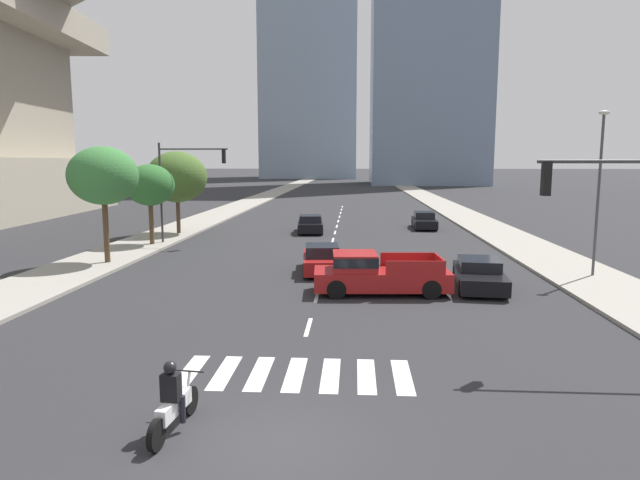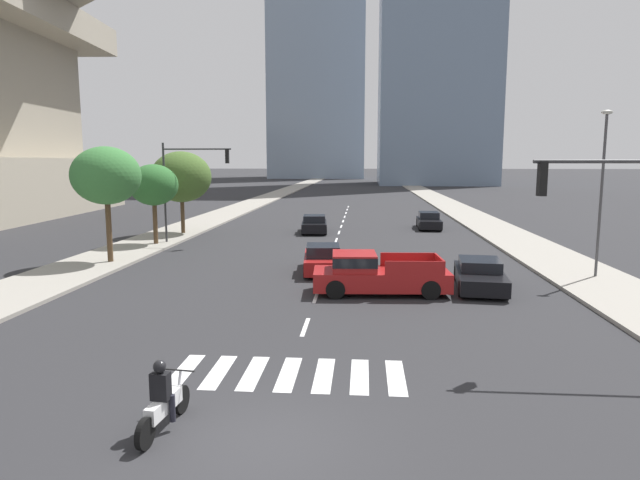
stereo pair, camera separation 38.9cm
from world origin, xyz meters
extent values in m
plane|color=#28282B|center=(0.00, 0.00, 0.00)|extent=(800.00, 800.00, 0.00)
cube|color=gray|center=(12.12, 30.00, 0.07)|extent=(4.00, 260.00, 0.15)
cube|color=gray|center=(-12.12, 30.00, 0.07)|extent=(4.00, 260.00, 0.15)
cube|color=silver|center=(-2.70, 3.46, 0.00)|extent=(0.45, 2.30, 0.01)
cube|color=silver|center=(-1.80, 3.46, 0.00)|extent=(0.45, 2.30, 0.01)
cube|color=silver|center=(-0.90, 3.46, 0.00)|extent=(0.45, 2.30, 0.01)
cube|color=silver|center=(0.00, 3.46, 0.00)|extent=(0.45, 2.30, 0.01)
cube|color=silver|center=(0.90, 3.46, 0.00)|extent=(0.45, 2.30, 0.01)
cube|color=silver|center=(1.80, 3.46, 0.00)|extent=(0.45, 2.30, 0.01)
cube|color=silver|center=(2.70, 3.46, 0.00)|extent=(0.45, 2.30, 0.01)
cube|color=silver|center=(0.00, 7.46, 0.00)|extent=(0.14, 2.00, 0.01)
cube|color=silver|center=(0.00, 11.46, 0.00)|extent=(0.14, 2.00, 0.01)
cube|color=silver|center=(0.00, 15.46, 0.00)|extent=(0.14, 2.00, 0.01)
cube|color=silver|center=(0.00, 19.46, 0.00)|extent=(0.14, 2.00, 0.01)
cube|color=silver|center=(0.00, 23.46, 0.00)|extent=(0.14, 2.00, 0.01)
cube|color=silver|center=(0.00, 27.46, 0.00)|extent=(0.14, 2.00, 0.01)
cube|color=silver|center=(0.00, 31.46, 0.00)|extent=(0.14, 2.00, 0.01)
cube|color=silver|center=(0.00, 35.46, 0.00)|extent=(0.14, 2.00, 0.01)
cube|color=silver|center=(0.00, 39.46, 0.00)|extent=(0.14, 2.00, 0.01)
cube|color=silver|center=(0.00, 43.46, 0.00)|extent=(0.14, 2.00, 0.01)
cube|color=silver|center=(0.00, 47.46, 0.00)|extent=(0.14, 2.00, 0.01)
cube|color=silver|center=(0.00, 51.46, 0.00)|extent=(0.14, 2.00, 0.01)
cube|color=silver|center=(0.00, 55.46, 0.00)|extent=(0.14, 2.00, 0.01)
cylinder|color=black|center=(-1.99, 1.14, 0.30)|extent=(0.19, 0.61, 0.60)
cylinder|color=black|center=(-2.16, -0.38, 0.30)|extent=(0.19, 0.61, 0.60)
cube|color=silver|center=(-2.08, 0.38, 0.52)|extent=(0.36, 1.24, 0.32)
cylinder|color=#B2B2B7|center=(-2.00, 1.04, 0.60)|extent=(0.10, 0.32, 0.67)
cylinder|color=black|center=(-1.99, 1.09, 0.97)|extent=(0.70, 0.12, 0.04)
cube|color=black|center=(-2.09, 0.28, 0.96)|extent=(0.39, 0.28, 0.55)
sphere|color=black|center=(-2.09, 0.28, 1.36)|extent=(0.26, 0.26, 0.26)
cylinder|color=black|center=(-2.25, 0.40, 0.47)|extent=(0.13, 0.13, 0.55)
cylinder|color=black|center=(-1.90, 0.36, 0.47)|extent=(0.13, 0.13, 0.55)
cube|color=maroon|center=(2.58, 12.26, 0.59)|extent=(5.56, 2.40, 0.75)
cube|color=maroon|center=(1.49, 12.20, 1.32)|extent=(1.85, 2.02, 0.70)
cube|color=black|center=(1.49, 12.20, 1.40)|extent=(1.87, 2.06, 0.39)
cube|color=maroon|center=(3.83, 11.33, 1.25)|extent=(2.29, 0.21, 0.55)
cube|color=maroon|center=(3.72, 13.33, 1.25)|extent=(2.29, 0.21, 0.55)
cube|color=maroon|center=(4.92, 12.40, 1.25)|extent=(0.20, 2.01, 0.55)
cylinder|color=black|center=(0.78, 11.21, 0.38)|extent=(0.77, 0.30, 0.76)
cylinder|color=black|center=(0.68, 13.09, 0.38)|extent=(0.77, 0.30, 0.76)
cylinder|color=black|center=(4.48, 11.43, 0.38)|extent=(0.77, 0.30, 0.76)
cylinder|color=black|center=(4.37, 13.31, 0.38)|extent=(0.77, 0.30, 0.76)
cube|color=maroon|center=(-0.10, 16.48, 0.49)|extent=(2.12, 4.37, 0.67)
cube|color=black|center=(-0.08, 16.26, 1.09)|extent=(1.72, 2.03, 0.53)
cylinder|color=black|center=(-1.02, 17.84, 0.32)|extent=(0.27, 0.66, 0.64)
cylinder|color=black|center=(0.58, 17.98, 0.32)|extent=(0.27, 0.66, 0.64)
cylinder|color=black|center=(-0.78, 14.97, 0.32)|extent=(0.27, 0.66, 0.64)
cylinder|color=black|center=(0.82, 15.11, 0.32)|extent=(0.27, 0.66, 0.64)
cube|color=black|center=(-1.87, 31.33, 0.49)|extent=(2.16, 4.45, 0.66)
cube|color=black|center=(-1.85, 31.12, 1.08)|extent=(1.75, 2.07, 0.51)
cylinder|color=black|center=(-2.80, 32.73, 0.32)|extent=(0.27, 0.66, 0.64)
cylinder|color=black|center=(-1.17, 32.86, 0.32)|extent=(0.27, 0.66, 0.64)
cylinder|color=black|center=(-2.56, 29.80, 0.32)|extent=(0.27, 0.66, 0.64)
cylinder|color=black|center=(-0.93, 29.94, 0.32)|extent=(0.27, 0.66, 0.64)
cube|color=black|center=(6.76, 13.44, 0.47)|extent=(2.35, 4.79, 0.62)
cube|color=black|center=(6.78, 13.67, 1.01)|extent=(1.86, 2.24, 0.45)
cylinder|color=black|center=(7.44, 11.78, 0.32)|extent=(0.29, 0.66, 0.64)
cylinder|color=black|center=(5.75, 11.96, 0.32)|extent=(0.29, 0.66, 0.64)
cylinder|color=black|center=(7.77, 14.91, 0.32)|extent=(0.29, 0.66, 0.64)
cylinder|color=black|center=(6.08, 15.09, 0.32)|extent=(0.29, 0.66, 0.64)
cube|color=black|center=(7.05, 34.49, 0.47)|extent=(1.85, 4.55, 0.63)
cube|color=black|center=(7.06, 34.72, 1.06)|extent=(1.57, 2.07, 0.53)
cylinder|color=black|center=(7.78, 32.94, 0.32)|extent=(0.24, 0.65, 0.64)
cylinder|color=black|center=(6.23, 32.99, 0.32)|extent=(0.24, 0.65, 0.64)
cylinder|color=black|center=(7.87, 36.00, 0.32)|extent=(0.24, 0.65, 0.64)
cylinder|color=black|center=(6.32, 36.04, 0.32)|extent=(0.24, 0.65, 0.64)
cylinder|color=#333335|center=(8.74, 5.19, 5.33)|extent=(4.96, 0.10, 0.10)
cube|color=black|center=(6.51, 5.19, 4.88)|extent=(0.20, 0.28, 0.90)
sphere|color=red|center=(6.51, 5.19, 5.18)|extent=(0.18, 0.18, 0.18)
sphere|color=orange|center=(6.51, 5.19, 4.88)|extent=(0.18, 0.18, 0.18)
sphere|color=green|center=(6.51, 5.19, 4.58)|extent=(0.18, 0.18, 0.18)
cylinder|color=#333335|center=(-10.92, 24.75, 3.33)|extent=(0.14, 0.14, 6.36)
cylinder|color=#333335|center=(-8.73, 24.75, 6.11)|extent=(4.39, 0.10, 0.10)
cube|color=black|center=(-6.79, 24.75, 5.66)|extent=(0.20, 0.28, 0.90)
sphere|color=red|center=(-6.79, 24.75, 5.96)|extent=(0.18, 0.18, 0.18)
sphere|color=orange|center=(-6.79, 24.75, 5.66)|extent=(0.18, 0.18, 0.18)
sphere|color=green|center=(-6.79, 24.75, 5.36)|extent=(0.18, 0.18, 0.18)
cube|color=#19662D|center=(-10.92, 24.75, 3.15)|extent=(0.60, 0.04, 0.18)
cylinder|color=#3F3F42|center=(12.42, 15.78, 3.76)|extent=(0.12, 0.12, 7.21)
ellipsoid|color=beige|center=(12.42, 15.78, 7.46)|extent=(0.50, 0.24, 0.20)
cylinder|color=#4C3823|center=(-11.32, 17.60, 1.68)|extent=(0.28, 0.28, 3.07)
ellipsoid|color=#387538|center=(-11.32, 17.60, 4.61)|extent=(3.49, 3.49, 2.96)
cylinder|color=#4C3823|center=(-11.32, 23.95, 1.40)|extent=(0.28, 0.28, 2.50)
ellipsoid|color=#2D662D|center=(-11.32, 23.95, 3.87)|extent=(3.04, 3.04, 2.58)
cylinder|color=#4C3823|center=(-11.32, 29.26, 1.33)|extent=(0.28, 0.28, 2.36)
ellipsoid|color=#426028|center=(-11.32, 29.26, 4.23)|extent=(4.30, 4.30, 3.65)
cube|color=#8C9EB2|center=(-13.20, 173.68, 52.29)|extent=(29.90, 29.14, 104.57)
camera|label=1|loc=(1.47, -9.74, 5.33)|focal=30.86mm
camera|label=2|loc=(1.86, -9.71, 5.33)|focal=30.86mm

